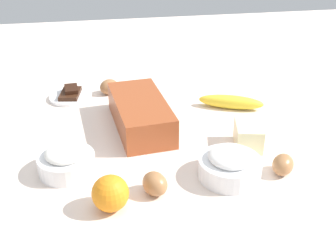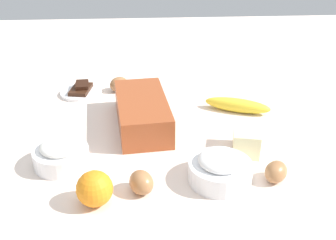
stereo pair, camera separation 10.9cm
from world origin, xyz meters
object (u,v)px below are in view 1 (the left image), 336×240
orange_fruit (110,193)px  chocolate_plate (71,95)px  butter_block (248,135)px  egg_loose (109,87)px  loaf_pan (140,113)px  sugar_bowl (230,164)px  flour_bowl (66,160)px  egg_near_butter (283,165)px  egg_beside_bowl (155,184)px  banana (231,102)px

orange_fruit → chocolate_plate: 0.56m
orange_fruit → butter_block: orange_fruit is taller
egg_loose → chocolate_plate: size_ratio=0.47×
butter_block → loaf_pan: bearing=60.1°
loaf_pan → sugar_bowl: size_ratio=2.09×
orange_fruit → egg_loose: orange_fruit is taller
sugar_bowl → chocolate_plate: 0.60m
loaf_pan → flour_bowl: bearing=127.6°
chocolate_plate → loaf_pan: bearing=-138.8°
egg_near_butter → chocolate_plate: size_ratio=0.47×
egg_loose → loaf_pan: bearing=-162.7°
chocolate_plate → egg_beside_bowl: bearing=-159.9°
banana → chocolate_plate: (0.15, 0.47, -0.01)m
banana → egg_loose: 0.39m
egg_near_butter → sugar_bowl: bearing=86.2°
flour_bowl → egg_loose: (0.41, -0.12, -0.01)m
orange_fruit → egg_near_butter: orange_fruit is taller
egg_beside_bowl → chocolate_plate: 0.55m
banana → sugar_bowl: bearing=161.9°
egg_near_butter → egg_loose: egg_loose is taller
loaf_pan → butter_block: 0.29m
loaf_pan → orange_fruit: bearing=157.3°
banana → orange_fruit: size_ratio=2.54×
orange_fruit → butter_block: bearing=-62.7°
banana → egg_beside_bowl: size_ratio=3.09×
sugar_bowl → banana: bearing=-18.1°
orange_fruit → egg_loose: (0.56, -0.02, -0.01)m
loaf_pan → egg_near_butter: size_ratio=4.75×
sugar_bowl → egg_near_butter: (-0.01, -0.12, -0.01)m
loaf_pan → egg_near_butter: (-0.27, -0.29, -0.02)m
egg_beside_bowl → loaf_pan: bearing=-0.9°
orange_fruit → egg_beside_bowl: size_ratio=1.21×
butter_block → egg_near_butter: butter_block is taller
flour_bowl → egg_near_butter: bearing=-100.9°
butter_block → egg_beside_bowl: 0.30m
orange_fruit → butter_block: 0.39m
flour_bowl → egg_beside_bowl: flour_bowl is taller
chocolate_plate → egg_loose: bearing=-83.5°
sugar_bowl → chocolate_plate: sugar_bowl is taller
loaf_pan → flour_bowl: (-0.18, 0.19, -0.01)m
loaf_pan → egg_beside_bowl: (-0.29, 0.00, -0.02)m
flour_bowl → chocolate_plate: (0.40, 0.00, -0.02)m
loaf_pan → chocolate_plate: size_ratio=2.25×
banana → egg_beside_bowl: 0.46m
flour_bowl → orange_fruit: size_ratio=1.72×
egg_near_butter → butter_block: bearing=16.2°
flour_bowl → chocolate_plate: bearing=0.5°
loaf_pan → egg_loose: 0.25m
sugar_bowl → egg_beside_bowl: bearing=100.0°
egg_loose → banana: bearing=-115.5°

